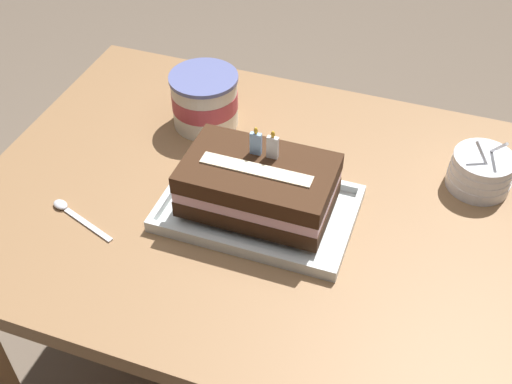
# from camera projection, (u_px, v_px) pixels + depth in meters

# --- Properties ---
(dining_table) EXTENTS (1.03, 0.78, 0.78)m
(dining_table) POSITION_uv_depth(u_px,v_px,m) (254.00, 240.00, 1.27)
(dining_table) COLOR olive
(dining_table) RESTS_ON ground_plane
(foil_tray) EXTENTS (0.34, 0.22, 0.02)m
(foil_tray) POSITION_uv_depth(u_px,v_px,m) (258.00, 210.00, 1.15)
(foil_tray) COLOR silver
(foil_tray) RESTS_ON dining_table
(birthday_cake) EXTENTS (0.26, 0.16, 0.14)m
(birthday_cake) POSITION_uv_depth(u_px,v_px,m) (258.00, 185.00, 1.11)
(birthday_cake) COLOR #3A2112
(birthday_cake) RESTS_ON foil_tray
(bowl_stack) EXTENTS (0.12, 0.12, 0.12)m
(bowl_stack) POSITION_uv_depth(u_px,v_px,m) (481.00, 171.00, 1.19)
(bowl_stack) COLOR white
(bowl_stack) RESTS_ON dining_table
(ice_cream_tub) EXTENTS (0.14, 0.14, 0.11)m
(ice_cream_tub) POSITION_uv_depth(u_px,v_px,m) (205.00, 100.00, 1.31)
(ice_cream_tub) COLOR silver
(ice_cream_tub) RESTS_ON dining_table
(serving_spoon_near_tray) EXTENTS (0.15, 0.07, 0.01)m
(serving_spoon_near_tray) POSITION_uv_depth(u_px,v_px,m) (70.00, 211.00, 1.15)
(serving_spoon_near_tray) COLOR silver
(serving_spoon_near_tray) RESTS_ON dining_table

